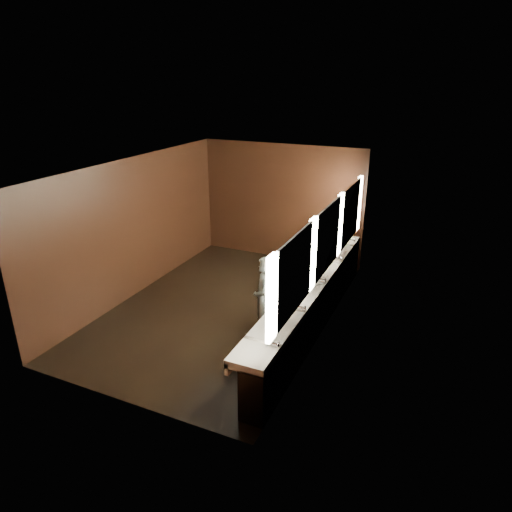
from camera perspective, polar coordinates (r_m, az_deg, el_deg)
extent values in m
plane|color=black|center=(9.04, -3.97, -6.55)|extent=(6.00, 6.00, 0.00)
cube|color=#2D2D2B|center=(8.10, -4.49, 11.17)|extent=(4.00, 6.00, 0.02)
cube|color=black|center=(11.07, 3.19, 6.67)|extent=(4.00, 0.02, 2.80)
cube|color=black|center=(6.23, -17.47, -6.90)|extent=(4.00, 0.02, 2.80)
cube|color=black|center=(9.54, -14.88, 3.46)|extent=(0.02, 6.00, 2.80)
cube|color=black|center=(7.77, 8.89, -0.28)|extent=(0.02, 6.00, 2.80)
cube|color=black|center=(8.23, 7.28, -6.51)|extent=(0.36, 5.40, 0.81)
cube|color=white|center=(8.06, 6.79, -3.60)|extent=(0.55, 5.40, 0.12)
cube|color=white|center=(8.16, 5.12, -3.81)|extent=(0.06, 5.40, 0.18)
cylinder|color=silver|center=(6.11, 2.04, -10.84)|extent=(0.18, 0.04, 0.04)
cylinder|color=silver|center=(7.01, 5.49, -6.37)|extent=(0.18, 0.04, 0.04)
cylinder|color=silver|center=(7.95, 8.10, -2.91)|extent=(0.18, 0.04, 0.04)
cylinder|color=silver|center=(8.93, 10.13, -0.20)|extent=(0.18, 0.04, 0.04)
cylinder|color=silver|center=(9.94, 11.76, 1.97)|extent=(0.18, 0.04, 0.04)
cube|color=white|center=(5.55, 1.93, -5.39)|extent=(0.06, 0.22, 1.15)
cube|color=white|center=(6.22, 4.88, -2.33)|extent=(0.03, 1.32, 1.15)
cube|color=white|center=(6.93, 7.00, 0.17)|extent=(0.06, 0.23, 1.15)
cube|color=white|center=(7.65, 8.94, 2.17)|extent=(0.03, 1.32, 1.15)
cube|color=white|center=(8.39, 10.34, 3.85)|extent=(0.06, 0.23, 1.15)
cube|color=white|center=(9.13, 11.71, 5.23)|extent=(0.03, 1.32, 1.15)
cube|color=white|center=(9.89, 12.70, 6.42)|extent=(0.06, 0.22, 1.15)
imported|color=#96BEE0|center=(7.76, 1.04, -5.30)|extent=(0.54, 0.64, 1.50)
cylinder|color=black|center=(7.36, 2.50, -10.94)|extent=(0.53, 0.53, 0.62)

